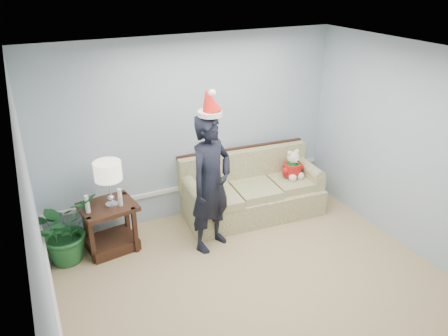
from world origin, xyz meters
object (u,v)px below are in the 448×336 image
side_table (111,232)px  houseplant (64,229)px  table_lamp (108,173)px  teddy_bear (293,168)px  man (211,184)px  sofa (251,193)px

side_table → houseplant: bearing=178.7°
table_lamp → side_table: bearing=141.3°
side_table → teddy_bear: bearing=-1.6°
table_lamp → teddy_bear: table_lamp is taller
houseplant → man: size_ratio=0.48×
side_table → table_lamp: size_ratio=1.23×
table_lamp → houseplant: size_ratio=0.69×
man → sofa: bearing=6.0°
sofa → man: size_ratio=1.14×
sofa → teddy_bear: 0.75m
table_lamp → sofa: bearing=1.7°
teddy_bear → table_lamp: bearing=176.2°
man → side_table: bearing=133.2°
table_lamp → man: man is taller
table_lamp → teddy_bear: 2.82m
table_lamp → houseplant: bearing=175.0°
side_table → houseplant: size_ratio=0.85×
houseplant → teddy_bear: 3.41m
side_table → man: 1.52m
teddy_bear → man: bearing=-167.6°
sofa → teddy_bear: (0.67, -0.10, 0.33)m
side_table → houseplant: (-0.57, 0.01, 0.19)m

